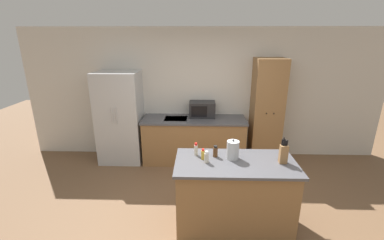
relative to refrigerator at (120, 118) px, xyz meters
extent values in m
plane|color=brown|center=(1.64, -1.98, -0.90)|extent=(14.00, 14.00, 0.00)
cube|color=beige|center=(1.64, 0.35, 0.40)|extent=(7.20, 0.06, 2.60)
cube|color=#B7BABC|center=(0.00, 0.00, 0.00)|extent=(0.83, 0.64, 1.79)
cylinder|color=silver|center=(-0.04, -0.34, 0.14)|extent=(0.02, 0.02, 0.30)
cylinder|color=silver|center=(0.04, -0.34, 0.14)|extent=(0.02, 0.02, 0.30)
cube|color=olive|center=(1.46, 0.00, -0.47)|extent=(1.98, 0.65, 0.86)
cube|color=#4C4C51|center=(1.46, 0.00, -0.02)|extent=(2.02, 0.69, 0.03)
cube|color=#9EA0A3|center=(1.10, 0.00, -0.01)|extent=(0.44, 0.34, 0.01)
cube|color=olive|center=(2.87, 0.07, 0.13)|extent=(0.56, 0.50, 2.04)
sphere|color=black|center=(2.80, -0.20, 0.17)|extent=(0.02, 0.02, 0.02)
sphere|color=black|center=(2.93, -0.20, 0.17)|extent=(0.02, 0.02, 0.02)
cube|color=olive|center=(2.01, -1.91, -0.44)|extent=(1.44, 0.70, 0.91)
cube|color=#4C4C51|center=(2.01, -1.91, 0.03)|extent=(1.50, 0.76, 0.03)
cube|color=#232326|center=(1.62, 0.14, 0.15)|extent=(0.51, 0.33, 0.30)
cube|color=black|center=(1.55, -0.03, 0.15)|extent=(0.30, 0.01, 0.21)
cube|color=olive|center=(2.58, -1.92, 0.16)|extent=(0.09, 0.08, 0.23)
cylinder|color=black|center=(2.55, -1.91, 0.32)|extent=(0.02, 0.02, 0.08)
cylinder|color=black|center=(2.57, -1.92, 0.33)|extent=(0.02, 0.02, 0.10)
cylinder|color=black|center=(2.58, -1.92, 0.32)|extent=(0.02, 0.02, 0.08)
cylinder|color=black|center=(2.59, -1.92, 0.31)|extent=(0.02, 0.02, 0.06)
cylinder|color=black|center=(2.61, -1.92, 0.31)|extent=(0.02, 0.02, 0.07)
cylinder|color=#563319|center=(1.77, -1.77, 0.11)|extent=(0.06, 0.06, 0.12)
cylinder|color=black|center=(1.77, -1.77, 0.19)|extent=(0.05, 0.05, 0.03)
cylinder|color=gold|center=(1.61, -1.85, 0.11)|extent=(0.05, 0.05, 0.12)
cylinder|color=red|center=(1.61, -1.85, 0.18)|extent=(0.03, 0.03, 0.03)
cylinder|color=beige|center=(1.65, -1.94, 0.11)|extent=(0.06, 0.06, 0.12)
cylinder|color=silver|center=(1.65, -1.94, 0.19)|extent=(0.04, 0.04, 0.03)
cylinder|color=beige|center=(1.52, -1.73, 0.12)|extent=(0.05, 0.05, 0.14)
cylinder|color=red|center=(1.52, -1.73, 0.20)|extent=(0.04, 0.04, 0.03)
cylinder|color=#B2B5B7|center=(1.98, -1.82, 0.17)|extent=(0.16, 0.16, 0.24)
sphere|color=#262628|center=(1.98, -1.82, 0.30)|extent=(0.02, 0.02, 0.02)
camera|label=1|loc=(1.55, -4.77, 1.52)|focal=24.00mm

